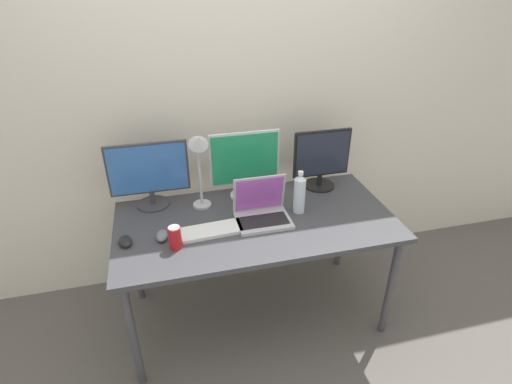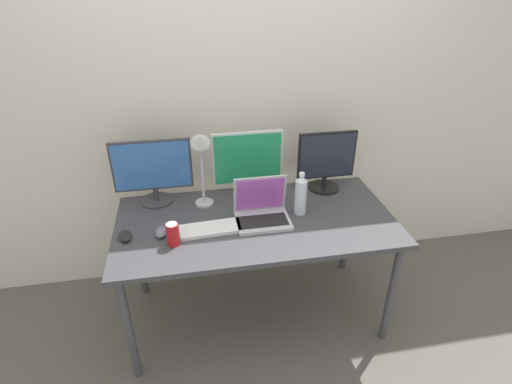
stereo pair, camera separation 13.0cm
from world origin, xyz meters
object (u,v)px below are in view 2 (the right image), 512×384
at_px(work_desk, 256,228).
at_px(mouse_by_laptop, 125,236).
at_px(monitor_center, 248,163).
at_px(laptop_silver, 262,210).
at_px(monitor_left, 153,170).
at_px(keyboard_main, 214,228).
at_px(water_bottle, 301,195).
at_px(soda_can_near_keyboard, 173,234).
at_px(desk_lamp, 201,155).
at_px(mouse_by_keyboard, 161,232).
at_px(monitor_right, 326,161).

xyz_separation_m(work_desk, mouse_by_laptop, (-0.72, -0.06, 0.08)).
bearing_deg(monitor_center, laptop_silver, -83.93).
bearing_deg(monitor_left, keyboard_main, -49.18).
xyz_separation_m(work_desk, water_bottle, (0.27, 0.02, 0.18)).
bearing_deg(monitor_left, soda_can_near_keyboard, -77.61).
height_order(water_bottle, desk_lamp, desk_lamp).
bearing_deg(soda_can_near_keyboard, mouse_by_laptop, 159.47).
xyz_separation_m(water_bottle, desk_lamp, (-0.55, 0.16, 0.22)).
xyz_separation_m(monitor_center, laptop_silver, (0.03, -0.28, -0.17)).
bearing_deg(water_bottle, monitor_center, 135.90).
distance_m(mouse_by_keyboard, desk_lamp, 0.48).
bearing_deg(water_bottle, soda_can_near_keyboard, -166.45).
height_order(monitor_right, soda_can_near_keyboard, monitor_right).
xyz_separation_m(keyboard_main, water_bottle, (0.51, 0.08, 0.11)).
distance_m(monitor_center, monitor_right, 0.50).
distance_m(laptop_silver, mouse_by_laptop, 0.76).
xyz_separation_m(laptop_silver, water_bottle, (0.23, 0.02, 0.06)).
bearing_deg(monitor_center, mouse_by_keyboard, -147.83).
bearing_deg(soda_can_near_keyboard, monitor_center, 42.50).
xyz_separation_m(mouse_by_keyboard, water_bottle, (0.80, 0.08, 0.10)).
height_order(mouse_by_keyboard, mouse_by_laptop, mouse_by_keyboard).
bearing_deg(water_bottle, monitor_right, 47.81).
distance_m(monitor_left, monitor_center, 0.57).
xyz_separation_m(monitor_right, laptop_silver, (-0.47, -0.29, -0.14)).
height_order(work_desk, mouse_by_keyboard, mouse_by_keyboard).
height_order(work_desk, desk_lamp, desk_lamp).
height_order(laptop_silver, mouse_by_laptop, laptop_silver).
relative_size(mouse_by_keyboard, water_bottle, 0.39).
distance_m(keyboard_main, mouse_by_laptop, 0.47).
bearing_deg(monitor_center, keyboard_main, -126.50).
xyz_separation_m(monitor_left, mouse_by_keyboard, (0.04, -0.37, -0.20)).
relative_size(monitor_right, mouse_by_keyboard, 3.80).
xyz_separation_m(mouse_by_keyboard, desk_lamp, (0.25, 0.25, 0.32)).
bearing_deg(soda_can_near_keyboard, keyboard_main, 22.74).
relative_size(water_bottle, soda_can_near_keyboard, 2.09).
distance_m(work_desk, desk_lamp, 0.53).
bearing_deg(monitor_left, laptop_silver, -27.36).
bearing_deg(monitor_center, work_desk, -90.81).
relative_size(laptop_silver, desk_lamp, 0.61).
relative_size(laptop_silver, water_bottle, 1.15).
bearing_deg(water_bottle, work_desk, -175.26).
height_order(laptop_silver, soda_can_near_keyboard, laptop_silver).
bearing_deg(work_desk, monitor_right, 29.49).
relative_size(work_desk, water_bottle, 6.04).
bearing_deg(water_bottle, desk_lamp, 163.38).
bearing_deg(work_desk, soda_can_near_keyboard, -161.67).
distance_m(work_desk, monitor_right, 0.64).
xyz_separation_m(soda_can_near_keyboard, desk_lamp, (0.19, 0.34, 0.28)).
height_order(laptop_silver, desk_lamp, desk_lamp).
bearing_deg(monitor_center, soda_can_near_keyboard, -137.50).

